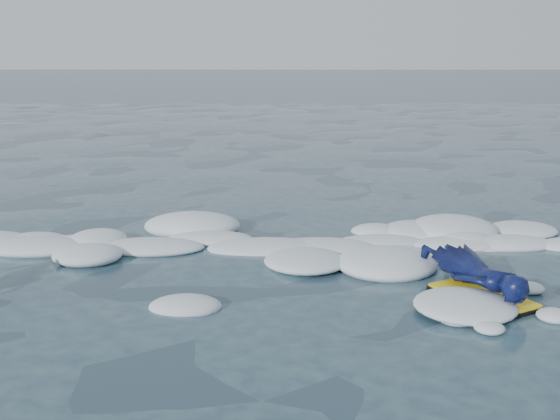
# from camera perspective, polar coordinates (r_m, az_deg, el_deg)

# --- Properties ---
(ground) EXTENTS (120.00, 120.00, 0.00)m
(ground) POSITION_cam_1_polar(r_m,az_deg,el_deg) (6.42, -0.96, -6.74)
(ground) COLOR #172937
(ground) RESTS_ON ground
(foam_band) EXTENTS (12.00, 3.10, 0.30)m
(foam_band) POSITION_cam_1_polar(r_m,az_deg,el_deg) (7.40, -0.81, -4.00)
(foam_band) COLOR white
(foam_band) RESTS_ON ground
(prone_woman_unit) EXTENTS (0.91, 1.52, 0.36)m
(prone_woman_unit) POSITION_cam_1_polar(r_m,az_deg,el_deg) (6.60, 15.71, -5.04)
(prone_woman_unit) COLOR black
(prone_woman_unit) RESTS_ON ground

